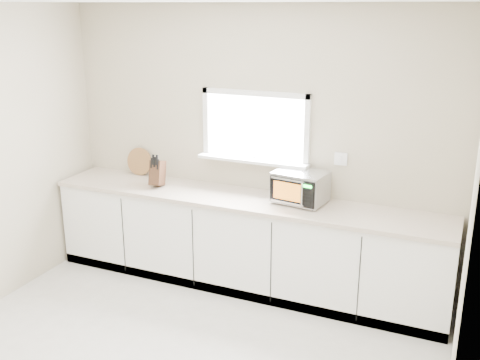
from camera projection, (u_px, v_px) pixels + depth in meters
The scene contains 7 objects.
back_wall at pixel (256, 145), 5.48m from camera, with size 4.00×0.17×2.70m.
cabinets at pixel (244, 243), 5.50m from camera, with size 3.92×0.60×0.88m, color white.
countertop at pixel (243, 200), 5.35m from camera, with size 3.92×0.64×0.04m, color beige.
microwave at pixel (300, 187), 5.17m from camera, with size 0.50×0.43×0.30m.
knife_block at pixel (157, 172), 5.63m from camera, with size 0.15×0.25×0.34m.
cutting_board at pixel (139, 161), 6.02m from camera, with size 0.30×0.30×0.02m, color olive.
coffee_grinder at pixel (304, 194), 5.09m from camera, with size 0.15×0.15×0.23m.
Camera 1 is at (1.99, -2.95, 2.67)m, focal length 42.00 mm.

